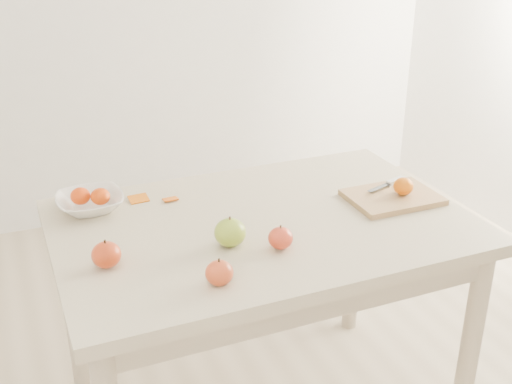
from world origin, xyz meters
name	(u,v)px	position (x,y,z in m)	size (l,w,h in m)	color
table	(262,250)	(0.00, 0.00, 0.65)	(1.20, 0.80, 0.75)	beige
cutting_board	(392,197)	(0.43, -0.03, 0.76)	(0.28, 0.20, 0.02)	tan
board_tangerine	(403,186)	(0.46, -0.04, 0.80)	(0.06, 0.06, 0.05)	#D36107
fruit_bowl	(90,203)	(-0.45, 0.26, 0.77)	(0.20, 0.20, 0.05)	white
bowl_tangerine_near	(80,196)	(-0.48, 0.27, 0.80)	(0.06, 0.06, 0.05)	#D53A07
bowl_tangerine_far	(100,196)	(-0.42, 0.25, 0.80)	(0.06, 0.06, 0.05)	#C74507
orange_peel_a	(139,200)	(-0.30, 0.27, 0.75)	(0.06, 0.04, 0.00)	#D6650F
orange_peel_b	(170,200)	(-0.21, 0.24, 0.75)	(0.04, 0.04, 0.00)	#DA5E0F
paring_knife	(393,182)	(0.48, 0.04, 0.78)	(0.17, 0.07, 0.01)	silver
apple_green	(230,232)	(-0.14, -0.10, 0.79)	(0.09, 0.09, 0.08)	#649719
apple_red_c	(219,273)	(-0.23, -0.28, 0.78)	(0.07, 0.07, 0.06)	maroon
apple_red_e	(280,238)	(-0.02, -0.17, 0.78)	(0.07, 0.07, 0.06)	#A50211
apple_red_d	(106,255)	(-0.47, -0.09, 0.78)	(0.08, 0.08, 0.07)	#930403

